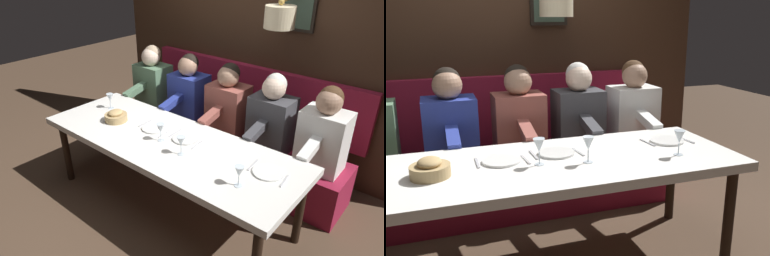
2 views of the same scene
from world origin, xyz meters
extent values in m
plane|color=#4C3828|center=(0.00, 0.00, 0.00)|extent=(12.00, 12.00, 0.00)
cube|color=silver|center=(0.00, 0.00, 0.71)|extent=(0.90, 2.49, 0.06)
cylinder|color=black|center=(-0.35, 1.15, 0.34)|extent=(0.07, 0.07, 0.68)
cylinder|color=black|center=(0.35, -1.15, 0.34)|extent=(0.07, 0.07, 0.68)
cylinder|color=black|center=(0.35, 1.15, 0.34)|extent=(0.07, 0.07, 0.68)
cube|color=maroon|center=(0.89, 0.00, 0.23)|extent=(0.52, 2.69, 0.45)
cube|color=#382316|center=(1.48, 0.00, 1.45)|extent=(0.10, 3.89, 2.90)
cube|color=maroon|center=(1.39, 0.00, 0.77)|extent=(0.10, 2.69, 0.64)
cube|color=black|center=(1.42, -0.45, 1.76)|extent=(0.04, 0.34, 0.47)
cube|color=#384C3D|center=(1.40, -0.45, 1.76)|extent=(0.01, 0.28, 0.41)
cylinder|color=beige|center=(1.08, -0.42, 1.70)|extent=(0.28, 0.28, 0.20)
sphere|color=#A37F38|center=(1.08, -0.42, 1.83)|extent=(0.06, 0.06, 0.06)
cube|color=white|center=(0.89, -1.06, 0.73)|extent=(0.30, 0.40, 0.56)
sphere|color=#A37A60|center=(0.87, -1.06, 1.11)|extent=(0.22, 0.22, 0.22)
sphere|color=#4C331E|center=(0.90, -1.06, 1.14)|extent=(0.20, 0.20, 0.20)
cube|color=white|center=(0.60, -1.06, 0.77)|extent=(0.33, 0.09, 0.14)
cube|color=#3D3D42|center=(0.89, -0.54, 0.73)|extent=(0.30, 0.40, 0.56)
sphere|color=beige|center=(0.87, -0.54, 1.11)|extent=(0.22, 0.22, 0.22)
sphere|color=silver|center=(0.90, -0.54, 1.14)|extent=(0.20, 0.20, 0.20)
cube|color=#3D3D42|center=(0.60, -0.54, 0.77)|extent=(0.33, 0.09, 0.14)
cube|color=#934C42|center=(0.89, -0.03, 0.73)|extent=(0.30, 0.40, 0.56)
sphere|color=#A37A60|center=(0.87, -0.03, 1.11)|extent=(0.22, 0.22, 0.22)
sphere|color=black|center=(0.90, -0.03, 1.14)|extent=(0.20, 0.20, 0.20)
cube|color=#934C42|center=(0.60, -0.03, 0.77)|extent=(0.33, 0.09, 0.14)
cube|color=#283893|center=(0.89, 0.50, 0.73)|extent=(0.30, 0.40, 0.56)
sphere|color=#A37A60|center=(0.87, 0.50, 1.11)|extent=(0.22, 0.22, 0.22)
sphere|color=black|center=(0.90, 0.50, 1.14)|extent=(0.20, 0.20, 0.20)
cube|color=#283893|center=(0.60, 0.50, 0.77)|extent=(0.33, 0.09, 0.14)
cube|color=#567A5B|center=(0.89, 1.07, 0.73)|extent=(0.30, 0.40, 0.56)
sphere|color=beige|center=(0.87, 1.07, 1.11)|extent=(0.22, 0.22, 0.22)
sphere|color=tan|center=(0.90, 1.07, 1.14)|extent=(0.20, 0.20, 0.20)
cube|color=#567A5B|center=(0.60, 1.07, 0.77)|extent=(0.33, 0.09, 0.14)
cylinder|color=white|center=(0.11, -0.94, 0.75)|extent=(0.24, 0.24, 0.01)
cube|color=silver|center=(0.09, -1.09, 0.74)|extent=(0.17, 0.04, 0.01)
cube|color=silver|center=(0.13, -0.80, 0.74)|extent=(0.18, 0.03, 0.01)
cylinder|color=silver|center=(0.12, -0.12, 0.75)|extent=(0.24, 0.24, 0.01)
cube|color=silver|center=(0.10, -0.26, 0.74)|extent=(0.17, 0.04, 0.01)
cube|color=silver|center=(0.14, 0.03, 0.74)|extent=(0.18, 0.02, 0.01)
cylinder|color=white|center=(0.08, 0.24, 0.75)|extent=(0.24, 0.24, 0.01)
cube|color=silver|center=(0.06, 0.10, 0.74)|extent=(0.17, 0.03, 0.01)
cube|color=silver|center=(0.10, 0.39, 0.74)|extent=(0.18, 0.02, 0.01)
cylinder|color=silver|center=(-0.10, -0.25, 0.74)|extent=(0.06, 0.06, 0.00)
cylinder|color=silver|center=(-0.10, -0.25, 0.78)|extent=(0.01, 0.01, 0.07)
cone|color=silver|center=(-0.10, -0.25, 0.86)|extent=(0.07, 0.07, 0.08)
cylinder|color=silver|center=(0.12, 0.93, 0.74)|extent=(0.06, 0.06, 0.00)
cylinder|color=silver|center=(0.12, 0.93, 0.78)|extent=(0.01, 0.01, 0.07)
cone|color=silver|center=(0.12, 0.93, 0.86)|extent=(0.07, 0.07, 0.08)
cylinder|color=silver|center=(-0.17, -0.85, 0.74)|extent=(0.06, 0.06, 0.00)
cylinder|color=silver|center=(-0.17, -0.85, 0.78)|extent=(0.01, 0.01, 0.07)
cone|color=silver|center=(-0.17, -0.85, 0.86)|extent=(0.07, 0.07, 0.08)
cylinder|color=silver|center=(-0.04, 0.04, 0.74)|extent=(0.06, 0.06, 0.00)
cylinder|color=silver|center=(-0.04, 0.04, 0.78)|extent=(0.01, 0.01, 0.07)
cone|color=silver|center=(-0.04, 0.04, 0.86)|extent=(0.07, 0.07, 0.08)
cylinder|color=tan|center=(-0.03, 0.66, 0.78)|extent=(0.22, 0.22, 0.07)
ellipsoid|color=tan|center=(-0.03, 0.66, 0.83)|extent=(0.15, 0.13, 0.06)
camera|label=1|loc=(-1.96, -1.92, 2.26)|focal=33.06mm
camera|label=2|loc=(-2.35, 0.61, 1.60)|focal=38.96mm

